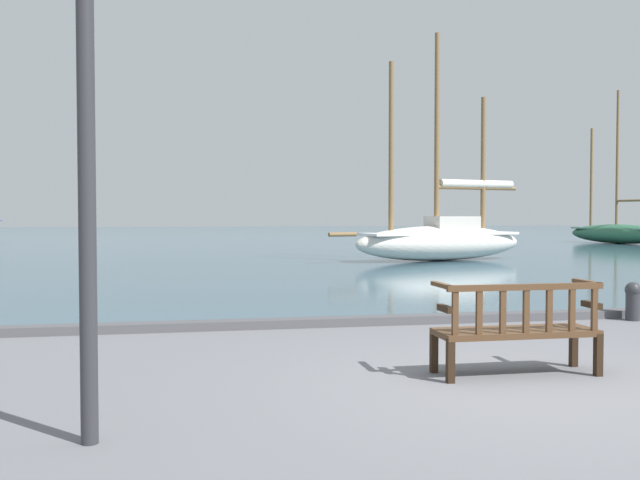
% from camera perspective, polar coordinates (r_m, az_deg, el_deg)
% --- Properties ---
extents(ground_plane, '(160.00, 160.00, 0.00)m').
position_cam_1_polar(ground_plane, '(6.90, 15.60, -11.30)').
color(ground_plane, slate).
extents(harbor_water, '(100.00, 80.00, 0.08)m').
position_cam_1_polar(harbor_water, '(50.11, -7.64, 0.27)').
color(harbor_water, '#385666').
rests_on(harbor_water, ground).
extents(quay_edge_kerb, '(40.00, 0.30, 0.12)m').
position_cam_1_polar(quay_edge_kerb, '(10.41, 5.98, -6.38)').
color(quay_edge_kerb, '#4C4C50').
rests_on(quay_edge_kerb, ground).
extents(park_bench, '(1.60, 0.53, 0.92)m').
position_cam_1_polar(park_bench, '(7.32, 15.49, -6.78)').
color(park_bench, black).
rests_on(park_bench, ground).
extents(sailboat_far_starboard, '(7.18, 3.20, 7.34)m').
position_cam_1_polar(sailboat_far_starboard, '(23.53, 9.69, 0.19)').
color(sailboat_far_starboard, silver).
rests_on(sailboat_far_starboard, harbor_water).
extents(sailboat_outer_port, '(2.91, 6.49, 7.91)m').
position_cam_1_polar(sailboat_outer_port, '(39.92, 22.77, 0.61)').
color(sailboat_outer_port, '#2D6647').
rests_on(sailboat_outer_port, harbor_water).
extents(mooring_bollard, '(0.24, 0.24, 0.58)m').
position_cam_1_polar(mooring_bollard, '(11.65, 23.75, -4.34)').
color(mooring_bollard, '#2D2D33').
rests_on(mooring_bollard, ground).
extents(lamp_post, '(0.28, 0.28, 4.06)m').
position_cam_1_polar(lamp_post, '(5.20, -18.24, 11.81)').
color(lamp_post, '#2D2D33').
rests_on(lamp_post, ground).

